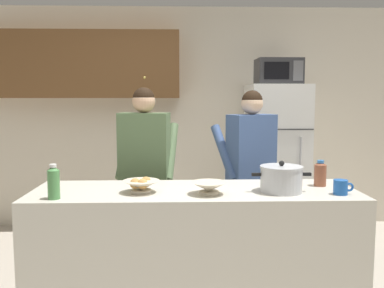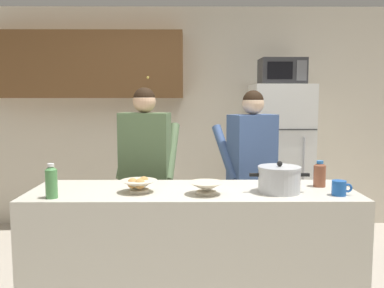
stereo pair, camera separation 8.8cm
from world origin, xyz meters
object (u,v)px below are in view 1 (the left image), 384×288
(microwave, at_px, (278,72))
(empty_bowl, at_px, (209,187))
(bottle_near_edge, at_px, (54,182))
(bottle_mid_counter, at_px, (320,173))
(person_by_sink, at_px, (251,161))
(coffee_mug, at_px, (341,187))
(person_near_pot, at_px, (145,161))
(cooking_pot, at_px, (281,179))
(refrigerator, at_px, (276,160))
(bread_bowl, at_px, (141,185))

(microwave, distance_m, empty_bowl, 2.33)
(bottle_near_edge, relative_size, bottle_mid_counter, 1.19)
(person_by_sink, bearing_deg, empty_bowl, -114.55)
(empty_bowl, bearing_deg, coffee_mug, -2.32)
(person_near_pot, height_order, bottle_near_edge, person_near_pot)
(person_by_sink, bearing_deg, coffee_mug, -67.07)
(person_by_sink, xyz_separation_m, empty_bowl, (-0.43, -0.94, -0.03))
(cooking_pot, xyz_separation_m, empty_bowl, (-0.48, -0.05, -0.04))
(refrigerator, xyz_separation_m, cooking_pot, (-0.42, -1.94, 0.16))
(refrigerator, height_order, cooking_pot, refrigerator)
(person_near_pot, xyz_separation_m, bottle_mid_counter, (1.28, -0.62, -0.00))
(person_by_sink, xyz_separation_m, bottle_near_edge, (-1.39, -1.04, 0.03))
(person_near_pot, height_order, empty_bowl, person_near_pot)
(empty_bowl, distance_m, bottle_mid_counter, 0.83)
(bread_bowl, xyz_separation_m, bottle_near_edge, (-0.52, -0.16, 0.06))
(microwave, height_order, person_by_sink, microwave)
(coffee_mug, height_order, empty_bowl, coffee_mug)
(microwave, relative_size, person_near_pot, 0.30)
(refrigerator, bearing_deg, person_near_pot, -140.44)
(refrigerator, relative_size, person_by_sink, 1.05)
(person_by_sink, xyz_separation_m, bread_bowl, (-0.87, -0.88, -0.02))
(coffee_mug, distance_m, bottle_mid_counter, 0.27)
(coffee_mug, xyz_separation_m, empty_bowl, (-0.85, 0.03, -0.00))
(coffee_mug, bearing_deg, bottle_near_edge, -178.04)
(microwave, distance_m, person_near_pot, 1.95)
(person_by_sink, distance_m, cooking_pot, 0.89)
(coffee_mug, distance_m, bread_bowl, 1.29)
(microwave, xyz_separation_m, person_near_pot, (-1.38, -1.12, -0.81))
(person_by_sink, distance_m, bread_bowl, 1.24)
(refrigerator, relative_size, empty_bowl, 7.17)
(person_near_pot, xyz_separation_m, cooking_pot, (0.96, -0.80, -0.00))
(bottle_near_edge, bearing_deg, empty_bowl, 5.72)
(person_by_sink, xyz_separation_m, coffee_mug, (0.41, -0.98, -0.03))
(microwave, relative_size, coffee_mug, 3.66)
(bottle_near_edge, bearing_deg, refrigerator, 48.28)
(empty_bowl, xyz_separation_m, bottle_near_edge, (-0.96, -0.10, 0.06))
(bottle_mid_counter, bearing_deg, bread_bowl, -172.07)
(empty_bowl, bearing_deg, bottle_mid_counter, 16.21)
(microwave, height_order, empty_bowl, microwave)
(cooking_pot, height_order, bottle_mid_counter, cooking_pot)
(empty_bowl, relative_size, bottle_mid_counter, 1.29)
(person_near_pot, relative_size, person_by_sink, 1.01)
(empty_bowl, bearing_deg, person_near_pot, 119.43)
(person_by_sink, bearing_deg, bread_bowl, -134.56)
(refrigerator, xyz_separation_m, microwave, (0.00, -0.02, 0.98))
(cooking_pot, bearing_deg, coffee_mug, -13.40)
(microwave, height_order, bread_bowl, microwave)
(microwave, relative_size, person_by_sink, 0.30)
(person_near_pot, distance_m, bread_bowl, 0.79)
(coffee_mug, xyz_separation_m, bottle_near_edge, (-1.80, -0.06, 0.06))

